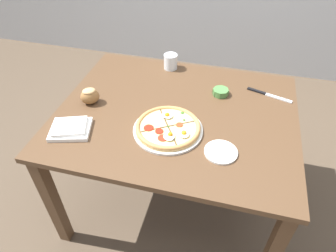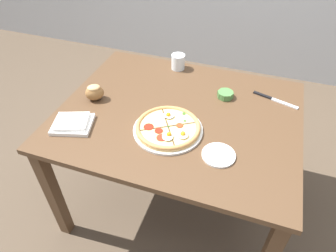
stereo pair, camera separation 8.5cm
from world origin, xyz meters
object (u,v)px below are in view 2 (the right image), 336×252
dining_table (178,126)px  knife_main (275,100)px  napkin_folded (72,123)px  bread_piece_near (95,92)px  side_saucer (219,155)px  ramekin_bowl (225,94)px  water_glass (178,63)px  pizza (168,128)px

dining_table → knife_main: (0.46, 0.27, 0.10)m
knife_main → napkin_folded: bearing=-132.4°
dining_table → bread_piece_near: bread_piece_near is taller
napkin_folded → knife_main: napkin_folded is taller
side_saucer → dining_table: bearing=137.6°
ramekin_bowl → knife_main: ramekin_bowl is taller
water_glass → napkin_folded: bearing=-115.1°
pizza → knife_main: (0.47, 0.42, -0.01)m
dining_table → pizza: bearing=-92.2°
dining_table → napkin_folded: size_ratio=5.52×
knife_main → side_saucer: (-0.20, -0.51, 0.00)m
ramekin_bowl → water_glass: water_glass is taller
bread_piece_near → water_glass: 0.56m
bread_piece_near → knife_main: 0.98m
knife_main → dining_table: bearing=-132.6°
pizza → napkin_folded: 0.47m
dining_table → water_glass: water_glass is taller
napkin_folded → water_glass: size_ratio=2.40×
bread_piece_near → water_glass: (0.33, 0.46, -0.01)m
ramekin_bowl → napkin_folded: 0.82m
napkin_folded → side_saucer: size_ratio=1.49×
pizza → bread_piece_near: bearing=166.1°
dining_table → ramekin_bowl: 0.31m
pizza → napkin_folded: bearing=-165.4°
ramekin_bowl → side_saucer: 0.45m
side_saucer → water_glass: bearing=121.2°
ramekin_bowl → napkin_folded: same height
napkin_folded → knife_main: size_ratio=0.91×
napkin_folded → knife_main: (0.92, 0.54, -0.01)m
side_saucer → ramekin_bowl: bearing=97.3°
ramekin_bowl → side_saucer: bearing=-82.7°
pizza → bread_piece_near: size_ratio=2.73×
bread_piece_near → side_saucer: bearing=-15.2°
pizza → bread_piece_near: bread_piece_near is taller
dining_table → pizza: size_ratio=3.65×
bread_piece_near → side_saucer: bread_piece_near is taller
napkin_folded → bread_piece_near: bearing=90.9°
bread_piece_near → water_glass: bearing=54.6°
knife_main → side_saucer: 0.55m
napkin_folded → bread_piece_near: 0.23m
water_glass → knife_main: bearing=-14.0°
dining_table → napkin_folded: napkin_folded is taller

